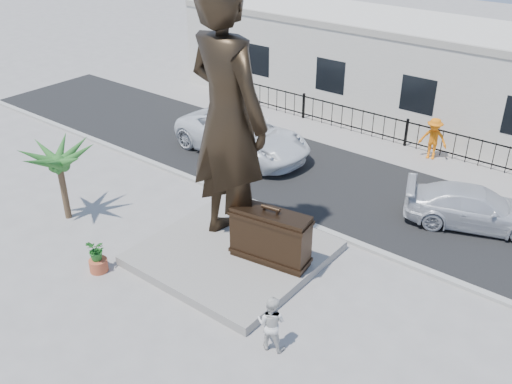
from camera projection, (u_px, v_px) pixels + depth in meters
ground at (214, 286)px, 16.82m from camera, size 100.00×100.00×0.00m
street at (351, 185)px, 22.32m from camera, size 40.00×7.00×0.01m
curb at (300, 221)px, 19.88m from camera, size 40.00×0.25×0.12m
far_sidewalk at (396, 152)px, 25.07m from camera, size 40.00×2.50×0.02m
plinth at (234, 253)px, 18.05m from camera, size 5.20×5.20×0.30m
fence at (406, 134)px, 25.34m from camera, size 22.00×0.10×1.20m
building at (448, 76)px, 27.46m from camera, size 28.00×7.00×4.40m
statue at (228, 118)px, 16.63m from camera, size 3.28×2.44×8.21m
suitcase at (270, 236)px, 17.06m from camera, size 2.49×1.12×1.69m
tourist at (271, 323)px, 14.26m from camera, size 0.90×0.79×1.57m
car_white at (243, 135)px, 24.49m from camera, size 6.39×3.25×1.73m
car_silver at (475, 208)px, 19.46m from camera, size 5.05×3.49×1.36m
worker at (433, 139)px, 24.03m from camera, size 1.28×0.87×1.82m
palm_tree at (69, 217)px, 20.23m from camera, size 1.80×1.80×3.20m
planter at (99, 265)px, 17.38m from camera, size 0.56×0.56×0.40m
shrub at (96, 251)px, 17.11m from camera, size 0.75×0.70×0.68m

